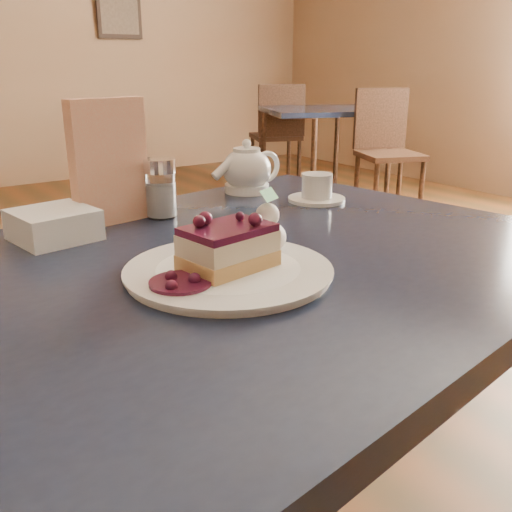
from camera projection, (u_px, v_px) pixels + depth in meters
main_table at (207, 316)px, 0.91m from camera, size 1.41×1.04×0.81m
dessert_plate at (228, 272)px, 0.84m from camera, size 0.30×0.30×0.01m
cheesecake_slice at (228, 247)px, 0.83m from camera, size 0.14×0.11×0.06m
whipped_cream at (267, 237)px, 0.90m from camera, size 0.06×0.06×0.05m
berry_sauce at (180, 283)px, 0.78m from camera, size 0.09×0.09×0.01m
tea_set at (260, 174)px, 1.36m from camera, size 0.25×0.29×0.11m
menu_card at (109, 162)px, 1.09m from camera, size 0.15×0.05×0.24m
sugar_shaker at (161, 187)px, 1.15m from camera, size 0.06×0.06×0.12m
napkin_stack at (54, 225)px, 1.01m from camera, size 0.15×0.15×0.05m
bg_table_far_right at (325, 189)px, 4.90m from camera, size 1.24×1.82×1.21m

